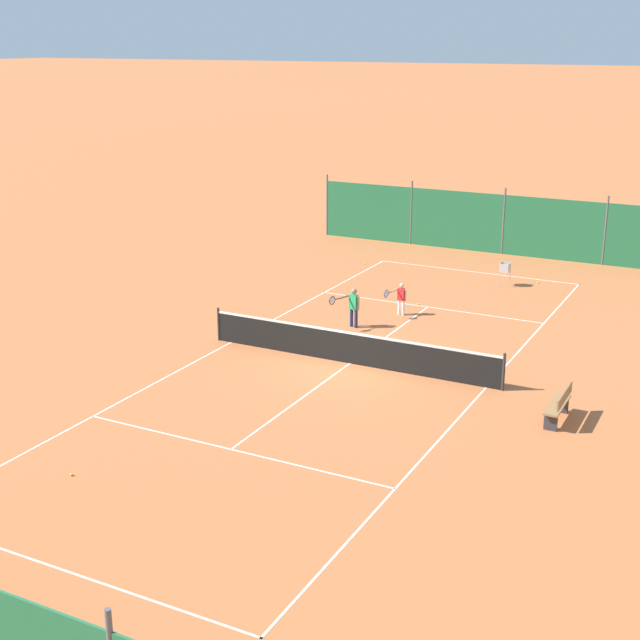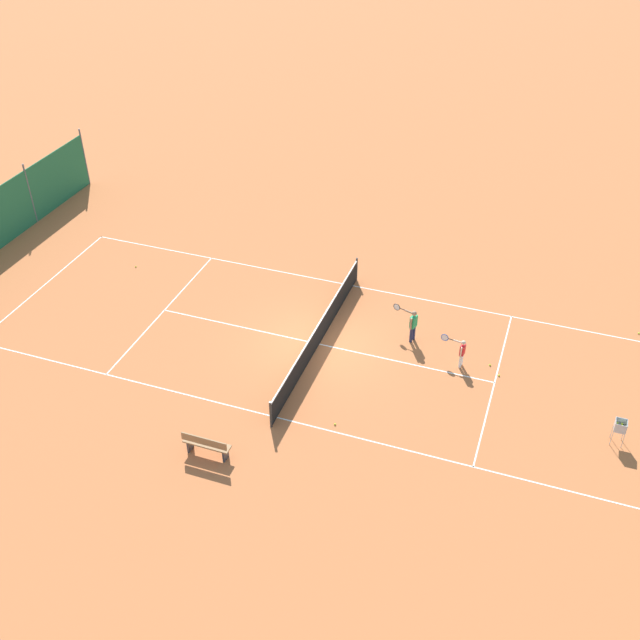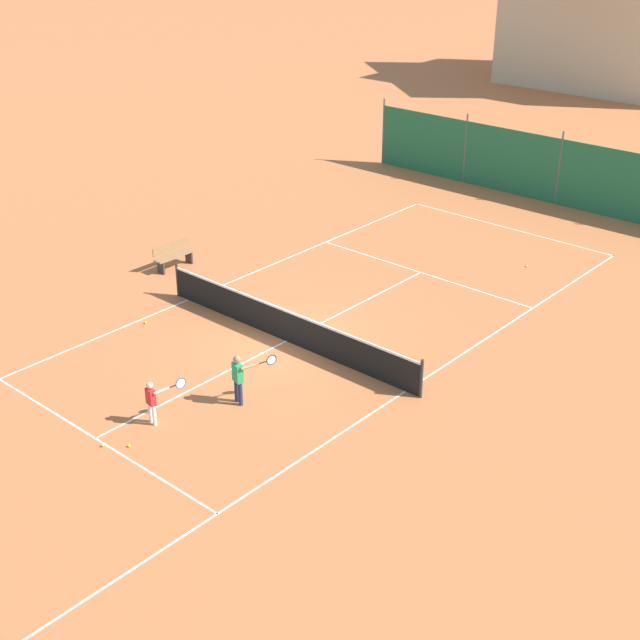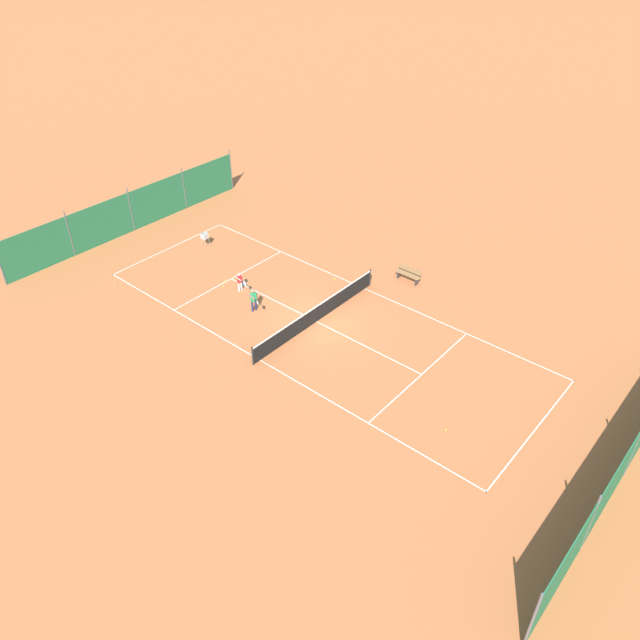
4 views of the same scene
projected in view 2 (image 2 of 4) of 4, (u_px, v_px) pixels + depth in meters
ground_plane at (319, 344)px, 27.37m from camera, size 600.00×600.00×0.00m
court_line_markings at (319, 344)px, 27.37m from camera, size 8.25×23.85×0.01m
tennis_net at (319, 333)px, 27.08m from camera, size 9.18×0.08×1.06m
player_far_baseline at (461, 351)px, 26.01m from camera, size 0.49×0.93×1.12m
player_far_service at (412, 323)px, 27.13m from camera, size 0.68×1.01×1.31m
tennis_ball_near_corner at (499, 375)px, 25.90m from camera, size 0.07×0.07×0.07m
tennis_ball_by_net_right at (639, 333)px, 27.85m from camera, size 0.07×0.07×0.07m
tennis_ball_alley_right at (136, 267)px, 31.61m from camera, size 0.07×0.07×0.07m
tennis_ball_by_net_left at (335, 424)px, 23.96m from camera, size 0.07×0.07×0.07m
tennis_ball_service_box at (490, 365)px, 26.36m from camera, size 0.07×0.07×0.07m
ball_hopper at (621, 427)px, 22.96m from camera, size 0.36×0.36×0.89m
courtside_bench at (206, 445)px, 22.66m from camera, size 0.36×1.50×0.84m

